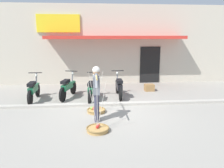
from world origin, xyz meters
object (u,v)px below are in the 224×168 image
fruit_basket_right_side (96,110)px  fruit_vendor (96,90)px  fruit_basket_left_side (98,129)px  wooden_crate (149,88)px  motorcycle_end_of_row (119,87)px  motorcycle_nearest_shop (34,90)px  motorcycle_third_in_row (92,89)px  motorcycle_second_in_row (68,87)px

fruit_basket_right_side → fruit_vendor: bearing=-89.2°
fruit_basket_left_side → wooden_crate: fruit_basket_left_side is taller
motorcycle_end_of_row → motorcycle_nearest_shop: bearing=-175.9°
motorcycle_nearest_shop → motorcycle_end_of_row: (3.48, 0.25, 0.00)m
fruit_basket_left_side → motorcycle_nearest_shop: bearing=128.4°
motorcycle_third_in_row → motorcycle_end_of_row: size_ratio=1.00×
fruit_basket_right_side → motorcycle_third_in_row: fruit_basket_right_side is taller
fruit_vendor → motorcycle_end_of_row: fruit_vendor is taller
fruit_vendor → motorcycle_end_of_row: (0.99, 2.62, -0.52)m
fruit_basket_left_side → motorcycle_third_in_row: fruit_basket_left_side is taller
motorcycle_end_of_row → wooden_crate: (1.58, 0.95, -0.29)m
fruit_basket_left_side → motorcycle_third_in_row: size_ratio=0.80×
wooden_crate → fruit_basket_left_side: bearing=-120.7°
fruit_vendor → fruit_basket_right_side: fruit_vendor is taller
fruit_basket_left_side → fruit_basket_right_side: 1.54m
motorcycle_second_in_row → motorcycle_third_in_row: same height
fruit_basket_right_side → motorcycle_second_in_row: size_ratio=0.82×
fruit_basket_right_side → motorcycle_second_in_row: 2.28m
fruit_basket_left_side → motorcycle_nearest_shop: 4.02m
fruit_basket_right_side → motorcycle_second_in_row: (-1.15, 1.94, 0.38)m
fruit_basket_right_side → wooden_crate: (2.59, 2.79, 0.09)m
motorcycle_second_in_row → wooden_crate: 3.84m
fruit_vendor → motorcycle_second_in_row: bearing=113.2°
fruit_vendor → motorcycle_third_in_row: 2.31m
fruit_vendor → motorcycle_second_in_row: fruit_vendor is taller
motorcycle_third_in_row → motorcycle_end_of_row: same height
motorcycle_nearest_shop → wooden_crate: size_ratio=4.14×
fruit_basket_right_side → wooden_crate: fruit_basket_right_side is taller
motorcycle_second_in_row → fruit_basket_left_side: bearing=-71.5°
motorcycle_second_in_row → motorcycle_third_in_row: 1.12m
motorcycle_second_in_row → motorcycle_third_in_row: bearing=-24.3°
motorcycle_nearest_shop → fruit_basket_left_side: bearing=-51.6°
motorcycle_nearest_shop → motorcycle_end_of_row: bearing=4.1°
motorcycle_second_in_row → wooden_crate: bearing=12.9°
motorcycle_end_of_row → wooden_crate: bearing=30.8°
fruit_basket_left_side → fruit_basket_right_side: bearing=90.6°
fruit_basket_left_side → fruit_basket_right_side: size_ratio=1.00×
fruit_basket_right_side → motorcycle_nearest_shop: 2.97m
fruit_vendor → motorcycle_nearest_shop: (-2.48, 2.37, -0.52)m
fruit_vendor → motorcycle_third_in_row: bearing=93.5°
motorcycle_second_in_row → motorcycle_end_of_row: (2.15, -0.09, 0.00)m
motorcycle_third_in_row → motorcycle_end_of_row: (1.13, 0.37, 0.00)m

